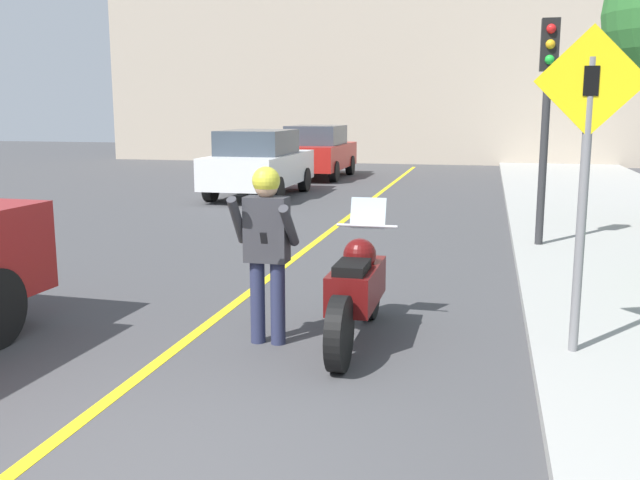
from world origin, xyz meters
The scene contains 8 objects.
road_center_line centered at (-0.60, 6.00, 0.00)m, with size 0.12×36.00×0.01m.
building_backdrop centered at (0.00, 26.00, 4.88)m, with size 28.00×1.20×9.76m.
motorcycle centered at (1.00, 2.96, 0.51)m, with size 0.62×2.26×1.31m.
person_biker centered at (0.19, 2.70, 1.03)m, with size 0.59×0.46×1.68m.
crossing_sign centered at (2.95, 2.77, 1.78)m, with size 0.91×0.08×2.75m.
traffic_light centered at (2.98, 7.87, 2.50)m, with size 0.26×0.30×3.39m.
parked_car_white centered at (-3.48, 13.74, 0.86)m, with size 1.88×4.20×1.68m.
parked_car_red centered at (-3.22, 18.95, 0.86)m, with size 1.88×4.20×1.68m.
Camera 1 is at (2.16, -3.52, 2.20)m, focal length 40.00 mm.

